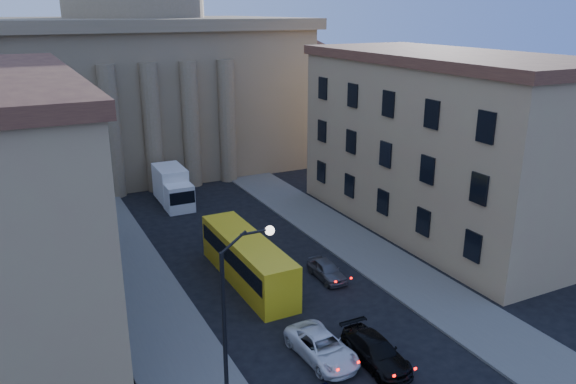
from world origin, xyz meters
The scene contains 11 objects.
sidewalk_left centered at (-8.50, 18.00, 0.07)m, with size 5.00×60.00×0.15m, color #5D5B55.
sidewalk_right centered at (8.50, 18.00, 0.07)m, with size 5.00×60.00×0.15m, color #5D5B55.
church centered at (0.00, 55.47, 11.88)m, with size 68.02×28.76×36.60m.
building_right centered at (17.00, 22.00, 7.42)m, with size 11.60×26.60×14.70m.
street_lamp centered at (-6.97, 8.00, 5.29)m, with size 2.62×0.44×8.83m.
car_left_mid centered at (-1.53, 9.43, 0.69)m, with size 2.28×4.95×1.37m, color white.
car_right_mid centered at (0.80, 7.78, 0.70)m, with size 1.96×4.83×1.40m, color black.
car_right_far centered at (3.50, 17.46, 0.65)m, with size 1.53×3.80×1.30m, color #535358.
car_right_distant centered at (0.87, 23.75, 0.67)m, with size 1.41×4.04×1.33m, color black.
city_bus centered at (-1.57, 19.59, 1.69)m, with size 2.65×11.16×3.14m.
box_truck centered at (-1.65, 37.67, 1.66)m, with size 2.60×6.40×3.49m.
Camera 1 is at (-14.88, -12.95, 17.93)m, focal length 35.00 mm.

